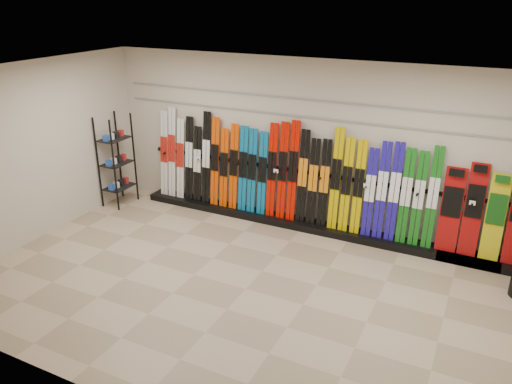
% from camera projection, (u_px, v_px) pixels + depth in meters
% --- Properties ---
extents(floor, '(8.00, 8.00, 0.00)m').
position_uv_depth(floor, '(246.00, 289.00, 7.23)').
color(floor, gray).
rests_on(floor, ground).
extents(back_wall, '(8.00, 0.00, 8.00)m').
position_uv_depth(back_wall, '(310.00, 145.00, 8.75)').
color(back_wall, beige).
rests_on(back_wall, floor).
extents(left_wall, '(0.00, 5.00, 5.00)m').
position_uv_depth(left_wall, '(32.00, 153.00, 8.31)').
color(left_wall, beige).
rests_on(left_wall, floor).
extents(ceiling, '(8.00, 8.00, 0.00)m').
position_uv_depth(ceiling, '(244.00, 80.00, 6.11)').
color(ceiling, silver).
rests_on(ceiling, back_wall).
extents(ski_rack_base, '(8.00, 0.40, 0.12)m').
position_uv_depth(ski_rack_base, '(315.00, 227.00, 9.01)').
color(ski_rack_base, black).
rests_on(ski_rack_base, floor).
extents(skis, '(5.37, 0.21, 1.82)m').
position_uv_depth(skis, '(282.00, 174.00, 9.00)').
color(skis, silver).
rests_on(skis, ski_rack_base).
extents(snowboards, '(1.59, 0.25, 1.59)m').
position_uv_depth(snowboards, '(496.00, 215.00, 7.61)').
color(snowboards, '#990C0C').
rests_on(snowboards, ski_rack_base).
extents(accessory_rack, '(0.40, 0.60, 1.82)m').
position_uv_depth(accessory_rack, '(117.00, 160.00, 9.85)').
color(accessory_rack, black).
rests_on(accessory_rack, floor).
extents(slatwall_rail_0, '(7.60, 0.02, 0.03)m').
position_uv_depth(slatwall_rail_0, '(311.00, 118.00, 8.55)').
color(slatwall_rail_0, gray).
rests_on(slatwall_rail_0, back_wall).
extents(slatwall_rail_1, '(7.60, 0.02, 0.03)m').
position_uv_depth(slatwall_rail_1, '(312.00, 100.00, 8.44)').
color(slatwall_rail_1, gray).
rests_on(slatwall_rail_1, back_wall).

